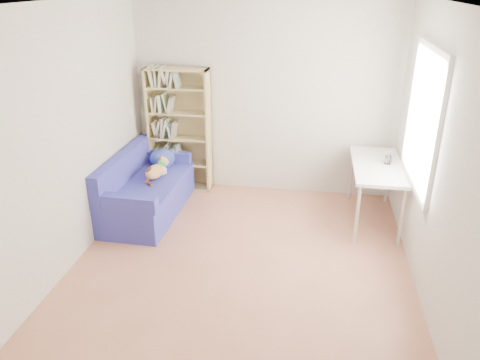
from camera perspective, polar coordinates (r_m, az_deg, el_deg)
name	(u,v)px	position (r m, az deg, el deg)	size (l,w,h in m)	color
ground	(241,265)	(5.00, 0.13, -10.33)	(4.00, 4.00, 0.00)	#A16249
room_shell	(252,114)	(4.33, 1.53, 8.09)	(3.54, 4.04, 2.62)	silver
sofa	(146,190)	(6.07, -11.35, -1.17)	(0.81, 1.61, 0.79)	navy
bookshelf	(180,135)	(6.54, -7.35, 5.50)	(0.85, 0.27, 1.70)	tan
desk	(377,170)	(5.80, 16.36, 1.20)	(0.58, 1.26, 0.75)	white
pen_cup	(388,159)	(5.81, 17.64, 2.45)	(0.08, 0.08, 0.16)	white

